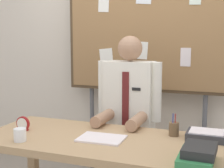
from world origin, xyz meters
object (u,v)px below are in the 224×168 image
Objects in this scene: desk at (103,151)px; desk_clock at (23,124)px; bulletin_board at (145,29)px; person at (129,126)px; pen_holder at (174,129)px; book_stack at (198,155)px; coffee_mug at (20,135)px; paper_tray at (207,135)px; open_notebook at (102,138)px.

desk is 0.64m from desk_clock.
bulletin_board is 1.46m from desk_clock.
person is 0.58m from pen_holder.
desk_clock reaches higher than book_stack.
coffee_mug reaches higher than desk.
paper_tray is at bearing -28.70° from person.
pen_holder is at bearing 13.69° from desk_clock.
pen_holder is at bearing 29.74° from open_notebook.
book_stack is (0.65, -0.23, 0.14)m from desk.
person is at bearing 59.89° from coffee_mug.
desk_clock is 1.22× the size of coffee_mug.
desk is 5.54× the size of open_notebook.
desk_clock is (-0.62, -0.03, 0.14)m from desk.
bulletin_board is (-0.00, 0.48, 0.83)m from person.
desk_clock is 0.65× the size of pen_holder.
pen_holder is (1.07, 0.26, 0.00)m from desk_clock.
paper_tray is at bearing 19.21° from desk.
open_notebook is 0.54m from coffee_mug.
coffee_mug is at bearing -179.17° from book_stack.
bulletin_board is 1.63m from book_stack.
person is 4.69× the size of open_notebook.
open_notebook is at bearing -159.25° from paper_tray.
desk is at bearing 160.46° from book_stack.
pen_holder reaches higher than coffee_mug.
paper_tray is (0.66, 0.25, 0.02)m from open_notebook.
open_notebook is at bearing 25.01° from coffee_mug.
book_stack is 1.29m from desk_clock.
desk_clock is at bearing -119.47° from bulletin_board.
book_stack is 0.69m from open_notebook.
coffee_mug is at bearing -153.08° from desk.
desk is at bearing -90.00° from bulletin_board.
open_notebook is (0.00, -0.02, 0.10)m from desk.
coffee_mug is 0.33× the size of paper_tray.
coffee_mug is at bearing -110.20° from bulletin_board.
person is 0.96m from bulletin_board.
bulletin_board reaches higher than pen_holder.
paper_tray is (0.22, -0.00, -0.02)m from pen_holder.
desk is 0.10m from open_notebook.
bulletin_board is 8.22× the size of paper_tray.
desk_clock is 1.31m from paper_tray.
desk_clock is (-0.62, -1.10, -0.72)m from bulletin_board.
bulletin_board is 7.03× the size of open_notebook.
desk_clock is at bearing -166.31° from pen_holder.
book_stack is 1.14m from coffee_mug.
paper_tray is (1.29, 0.26, -0.02)m from desk_clock.
person is 16.58× the size of coffee_mug.
open_notebook is 2.90× the size of desk_clock.
paper_tray is (0.01, 0.46, -0.02)m from book_stack.
bulletin_board is at bearing 90.00° from person.
pen_holder is at bearing 114.32° from book_stack.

